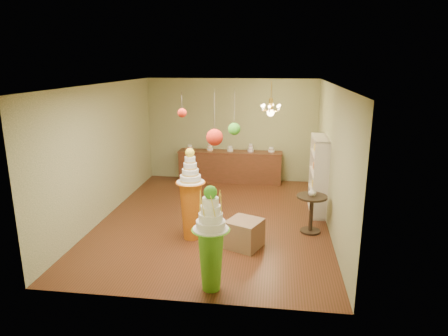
# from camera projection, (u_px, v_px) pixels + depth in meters

# --- Properties ---
(floor) EXTENTS (6.50, 6.50, 0.00)m
(floor) POSITION_uv_depth(u_px,v_px,m) (215.00, 219.00, 9.07)
(floor) COLOR #522916
(floor) RESTS_ON ground
(ceiling) EXTENTS (6.50, 6.50, 0.00)m
(ceiling) POSITION_uv_depth(u_px,v_px,m) (214.00, 84.00, 8.29)
(ceiling) COLOR white
(ceiling) RESTS_ON ground
(wall_back) EXTENTS (5.00, 0.04, 3.00)m
(wall_back) POSITION_uv_depth(u_px,v_px,m) (231.00, 130.00, 11.79)
(wall_back) COLOR #9A9E6E
(wall_back) RESTS_ON ground
(wall_front) EXTENTS (5.00, 0.04, 3.00)m
(wall_front) POSITION_uv_depth(u_px,v_px,m) (178.00, 207.00, 5.57)
(wall_front) COLOR #9A9E6E
(wall_front) RESTS_ON ground
(wall_left) EXTENTS (0.04, 6.50, 3.00)m
(wall_left) POSITION_uv_depth(u_px,v_px,m) (105.00, 151.00, 9.00)
(wall_left) COLOR #9A9E6E
(wall_left) RESTS_ON ground
(wall_right) EXTENTS (0.04, 6.50, 3.00)m
(wall_right) POSITION_uv_depth(u_px,v_px,m) (332.00, 158.00, 8.36)
(wall_right) COLOR #9A9E6E
(wall_right) RESTS_ON ground
(pedestal_green) EXTENTS (0.65, 0.65, 1.70)m
(pedestal_green) POSITION_uv_depth(u_px,v_px,m) (211.00, 246.00, 6.10)
(pedestal_green) COLOR #60B527
(pedestal_green) RESTS_ON floor
(pedestal_orange) EXTENTS (0.66, 0.66, 1.86)m
(pedestal_orange) POSITION_uv_depth(u_px,v_px,m) (191.00, 203.00, 7.90)
(pedestal_orange) COLOR orange
(pedestal_orange) RESTS_ON floor
(burlap_riser) EXTENTS (0.79, 0.79, 0.54)m
(burlap_riser) POSITION_uv_depth(u_px,v_px,m) (244.00, 234.00, 7.64)
(burlap_riser) COLOR #8D6C4D
(burlap_riser) RESTS_ON floor
(sideboard) EXTENTS (3.04, 0.54, 1.16)m
(sideboard) POSITION_uv_depth(u_px,v_px,m) (230.00, 166.00, 11.79)
(sideboard) COLOR brown
(sideboard) RESTS_ON floor
(shelving_unit) EXTENTS (0.33, 1.20, 1.80)m
(shelving_unit) POSITION_uv_depth(u_px,v_px,m) (319.00, 175.00, 9.30)
(shelving_unit) COLOR beige
(shelving_unit) RESTS_ON floor
(round_table) EXTENTS (0.75, 0.75, 0.80)m
(round_table) POSITION_uv_depth(u_px,v_px,m) (311.00, 209.00, 8.24)
(round_table) COLOR black
(round_table) RESTS_ON floor
(vase) EXTENTS (0.21, 0.21, 0.17)m
(vase) POSITION_uv_depth(u_px,v_px,m) (312.00, 192.00, 8.15)
(vase) COLOR beige
(vase) RESTS_ON round_table
(pom_red_left) EXTENTS (0.30, 0.30, 0.97)m
(pom_red_left) POSITION_uv_depth(u_px,v_px,m) (215.00, 137.00, 6.98)
(pom_red_left) COLOR #423A2F
(pom_red_left) RESTS_ON ceiling
(pom_green_mid) EXTENTS (0.23, 0.23, 0.86)m
(pom_green_mid) POSITION_uv_depth(u_px,v_px,m) (234.00, 129.00, 7.35)
(pom_green_mid) COLOR #423A2F
(pom_green_mid) RESTS_ON ceiling
(pom_red_right) EXTENTS (0.14, 0.14, 0.40)m
(pom_red_right) POSITION_uv_depth(u_px,v_px,m) (182.00, 113.00, 6.33)
(pom_red_right) COLOR #423A2F
(pom_red_right) RESTS_ON ceiling
(chandelier) EXTENTS (0.69, 0.69, 0.85)m
(chandelier) POSITION_uv_depth(u_px,v_px,m) (271.00, 111.00, 9.76)
(chandelier) COLOR gold
(chandelier) RESTS_ON ceiling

